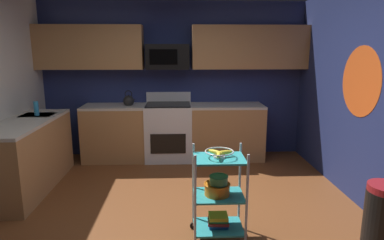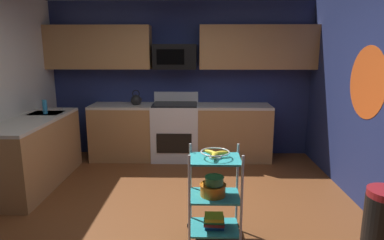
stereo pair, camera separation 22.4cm
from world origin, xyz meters
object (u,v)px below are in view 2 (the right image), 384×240
(trash_can, at_px, (384,226))
(fruit_bowl, at_px, (215,153))
(rolling_cart, at_px, (214,196))
(dish_soap_bottle, at_px, (45,107))
(mixing_bowl_small, at_px, (214,180))
(mixing_bowl_large, at_px, (213,189))
(microwave, at_px, (175,57))
(oven_range, at_px, (175,131))
(book_stack, at_px, (214,221))
(kettle, at_px, (136,100))

(trash_can, bearing_deg, fruit_bowl, 167.96)
(rolling_cart, height_order, dish_soap_bottle, dish_soap_bottle)
(fruit_bowl, relative_size, mixing_bowl_small, 1.49)
(mixing_bowl_large, height_order, trash_can, trash_can)
(microwave, height_order, dish_soap_bottle, microwave)
(oven_range, height_order, dish_soap_bottle, dish_soap_bottle)
(microwave, relative_size, dish_soap_bottle, 3.50)
(book_stack, bearing_deg, dish_soap_bottle, 144.81)
(rolling_cart, relative_size, book_stack, 4.45)
(mixing_bowl_small, xyz_separation_m, book_stack, (0.00, 0.02, -0.43))
(rolling_cart, bearing_deg, trash_can, -12.04)
(mixing_bowl_large, bearing_deg, dish_soap_bottle, 144.63)
(dish_soap_bottle, bearing_deg, book_stack, -35.19)
(microwave, xyz_separation_m, dish_soap_bottle, (-1.79, -0.93, -0.68))
(oven_range, relative_size, book_stack, 5.35)
(dish_soap_bottle, bearing_deg, oven_range, 24.73)
(fruit_bowl, bearing_deg, oven_range, 102.47)
(mixing_bowl_small, bearing_deg, kettle, 115.49)
(book_stack, height_order, dish_soap_bottle, dish_soap_bottle)
(mixing_bowl_large, height_order, mixing_bowl_small, mixing_bowl_small)
(fruit_bowl, xyz_separation_m, dish_soap_bottle, (-2.34, 1.65, 0.14))
(oven_range, bearing_deg, mixing_bowl_small, -77.73)
(dish_soap_bottle, relative_size, trash_can, 0.30)
(rolling_cart, bearing_deg, microwave, 101.98)
(dish_soap_bottle, bearing_deg, trash_can, -27.34)
(oven_range, height_order, mixing_bowl_small, oven_range)
(book_stack, bearing_deg, mixing_bowl_small, -104.66)
(fruit_bowl, xyz_separation_m, trash_can, (1.44, -0.31, -0.55))
(microwave, xyz_separation_m, kettle, (-0.64, -0.11, -0.70))
(kettle, bearing_deg, rolling_cart, -64.26)
(book_stack, distance_m, dish_soap_bottle, 2.98)
(dish_soap_bottle, bearing_deg, fruit_bowl, -35.19)
(oven_range, xyz_separation_m, fruit_bowl, (0.55, -2.47, 0.40))
(mixing_bowl_small, bearing_deg, trash_can, -11.30)
(kettle, bearing_deg, mixing_bowl_small, -64.51)
(fruit_bowl, distance_m, mixing_bowl_large, 0.36)
(rolling_cart, bearing_deg, kettle, 115.74)
(dish_soap_bottle, bearing_deg, rolling_cart, -35.19)
(fruit_bowl, xyz_separation_m, book_stack, (0.00, -0.00, -0.69))
(rolling_cart, xyz_separation_m, mixing_bowl_large, (-0.02, -0.00, 0.07))
(oven_range, distance_m, book_stack, 2.55)
(mixing_bowl_large, bearing_deg, oven_range, 102.12)
(dish_soap_bottle, bearing_deg, mixing_bowl_small, -35.54)
(trash_can, bearing_deg, rolling_cart, 167.96)
(kettle, xyz_separation_m, trash_can, (2.63, -2.77, -0.67))
(fruit_bowl, relative_size, dish_soap_bottle, 1.36)
(microwave, bearing_deg, rolling_cart, -78.02)
(oven_range, bearing_deg, book_stack, -77.53)
(trash_can, bearing_deg, book_stack, 167.96)
(mixing_bowl_small, relative_size, trash_can, 0.28)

